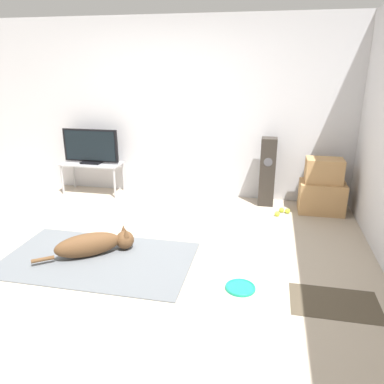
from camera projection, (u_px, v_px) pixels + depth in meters
ground_plane at (126, 255)px, 3.94m from camera, size 12.00×12.00×0.00m
wall_back at (174, 110)px, 5.47m from camera, size 8.00×0.06×2.55m
area_rug at (98, 259)px, 3.85m from camera, size 1.93×1.12×0.01m
dog at (95, 244)px, 3.90m from camera, size 0.88×0.67×0.26m
frisbee at (240, 287)px, 3.36m from camera, size 0.27×0.27×0.03m
cardboard_box_lower at (322, 197)px, 5.03m from camera, size 0.59×0.39×0.42m
cardboard_box_upper at (324, 171)px, 4.93m from camera, size 0.47×0.31×0.32m
floor_speaker at (267, 172)px, 5.22m from camera, size 0.21×0.22×0.96m
tv_stand at (92, 167)px, 5.74m from camera, size 0.91×0.41×0.47m
tv at (91, 147)px, 5.64m from camera, size 0.86×0.20×0.52m
tennis_ball_by_boxes at (277, 214)px, 4.94m from camera, size 0.07×0.07×0.07m
tennis_ball_near_speaker at (282, 210)px, 5.07m from camera, size 0.07×0.07×0.07m
tennis_ball_loose_on_carpet at (287, 211)px, 5.04m from camera, size 0.07×0.07×0.07m
door_mat at (335, 303)px, 3.16m from camera, size 0.74×0.47×0.01m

